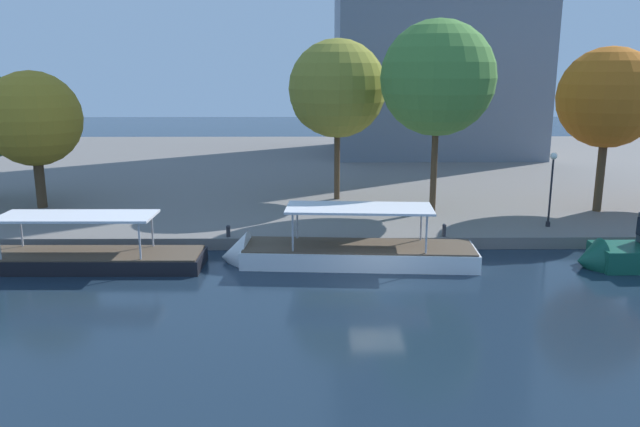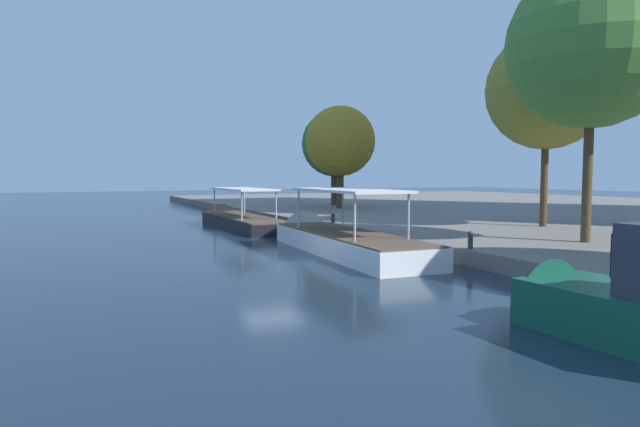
{
  "view_description": "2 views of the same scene",
  "coord_description": "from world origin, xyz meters",
  "views": [
    {
      "loc": [
        -2.97,
        -26.91,
        9.92
      ],
      "look_at": [
        -2.59,
        6.63,
        2.12
      ],
      "focal_mm": 34.53,
      "sensor_mm": 36.0,
      "label": 1
    },
    {
      "loc": [
        21.49,
        -8.16,
        3.71
      ],
      "look_at": [
        -2.66,
        3.58,
        1.79
      ],
      "focal_mm": 30.2,
      "sensor_mm": 36.0,
      "label": 2
    }
  ],
  "objects": [
    {
      "name": "ground_plane",
      "position": [
        0.0,
        0.0,
        0.0
      ],
      "size": [
        220.0,
        220.0,
        0.0
      ],
      "primitive_type": "plane",
      "color": "#192838"
    },
    {
      "name": "dock_promenade",
      "position": [
        0.0,
        34.12,
        0.34
      ],
      "size": [
        120.0,
        55.0,
        0.69
      ],
      "primitive_type": "cube",
      "color": "slate",
      "rests_on": "ground_plane"
    },
    {
      "name": "tour_boat_0",
      "position": [
        -16.04,
        3.53,
        0.24
      ],
      "size": [
        13.83,
        3.04,
        4.01
      ],
      "rotation": [
        0.0,
        0.0,
        3.13
      ],
      "color": "black",
      "rests_on": "ground_plane"
    },
    {
      "name": "tour_boat_1",
      "position": [
        -1.66,
        4.1,
        0.39
      ],
      "size": [
        13.52,
        3.94,
        4.22
      ],
      "rotation": [
        0.0,
        0.0,
        3.08
      ],
      "color": "white",
      "rests_on": "ground_plane"
    },
    {
      "name": "mooring_bollard_0",
      "position": [
        -7.81,
        6.97,
        1.06
      ],
      "size": [
        0.25,
        0.25,
        0.7
      ],
      "color": "#2D2D33",
      "rests_on": "dock_promenade"
    },
    {
      "name": "mooring_bollard_1",
      "position": [
        4.5,
        6.96,
        1.09
      ],
      "size": [
        0.23,
        0.23,
        0.75
      ],
      "color": "#2D2D33",
      "rests_on": "dock_promenade"
    },
    {
      "name": "lamp_post",
      "position": [
        11.3,
        9.15,
        3.52
      ],
      "size": [
        0.41,
        0.41,
        4.51
      ],
      "color": "black",
      "rests_on": "dock_promenade"
    },
    {
      "name": "tree_1",
      "position": [
        5.02,
        13.2,
        9.3
      ],
      "size": [
        7.39,
        7.39,
        12.47
      ],
      "color": "#4C3823",
      "rests_on": "dock_promenade"
    },
    {
      "name": "tree_2",
      "position": [
        -1.5,
        17.66,
        8.44
      ],
      "size": [
        6.96,
        6.96,
        11.48
      ],
      "color": "#4C3823",
      "rests_on": "dock_promenade"
    },
    {
      "name": "tree_3",
      "position": [
        16.4,
        13.35,
        8.24
      ],
      "size": [
        6.65,
        6.51,
        10.79
      ],
      "color": "#4C3823",
      "rests_on": "dock_promenade"
    },
    {
      "name": "tree_4",
      "position": [
        -21.59,
        14.72,
        6.84
      ],
      "size": [
        6.35,
        6.35,
        9.28
      ],
      "color": "#4C3823",
      "rests_on": "dock_promenade"
    }
  ]
}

